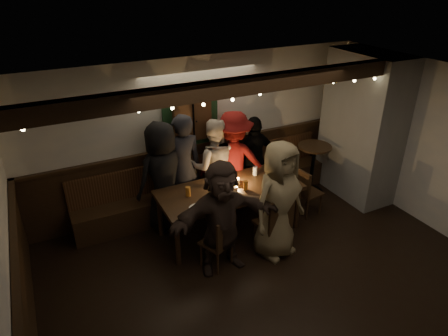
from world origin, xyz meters
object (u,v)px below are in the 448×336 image
person_b (183,168)px  person_g (278,201)px  chair_near_left (221,240)px  person_c (214,167)px  person_f (222,217)px  high_top (313,163)px  chair_end (305,189)px  person_a (163,176)px  person_d (233,161)px  chair_near_right (276,221)px  person_e (254,159)px  dining_table (230,192)px

person_b → person_g: bearing=118.0°
chair_near_left → person_c: (0.56, 1.39, 0.37)m
person_f → person_c: bearing=72.6°
high_top → person_c: bearing=172.1°
chair_end → high_top: bearing=43.9°
person_a → person_d: (1.25, 0.01, -0.01)m
person_b → chair_near_right: bearing=117.9°
person_a → person_d: person_a is taller
person_e → person_g: person_g is taller
chair_near_left → person_e: bearing=46.5°
chair_near_left → person_f: bearing=13.5°
high_top → person_d: person_d is taller
high_top → person_b: 2.45m
person_c → person_g: bearing=124.5°
dining_table → person_f: 0.86m
person_a → person_f: 1.41m
dining_table → high_top: size_ratio=2.30×
chair_end → person_c: bearing=148.4°
dining_table → person_c: size_ratio=1.31×
high_top → person_f: 2.67m
chair_near_left → chair_end: size_ratio=0.98×
dining_table → chair_near_left: dining_table is taller
dining_table → person_b: (-0.48, 0.73, 0.20)m
dining_table → person_d: 0.79m
chair_near_left → high_top: bearing=24.9°
person_b → person_g: size_ratio=1.03×
dining_table → chair_end: 1.39m
person_a → person_b: size_ratio=0.97×
chair_end → dining_table: bearing=174.8°
person_g → dining_table: bearing=104.0°
dining_table → person_g: size_ratio=1.24×
chair_near_left → chair_near_right: bearing=-3.6°
person_b → high_top: bearing=171.1°
dining_table → person_f: (-0.48, -0.70, 0.11)m
person_e → person_f: (-1.34, -1.43, 0.04)m
high_top → person_e: size_ratio=0.61×
chair_near_right → dining_table: bearing=115.6°
person_d → person_e: size_ratio=1.11×
chair_near_right → person_g: person_g is taller
chair_near_left → person_b: size_ratio=0.46×
person_b → person_g: 1.72m
person_a → person_g: person_g is taller
person_c → person_d: person_d is taller
high_top → person_g: person_g is taller
person_d → person_g: (-0.04, -1.43, 0.01)m
dining_table → person_c: (0.05, 0.68, 0.12)m
chair_near_right → chair_near_left: bearing=176.4°
dining_table → chair_near_right: (0.37, -0.76, -0.18)m
chair_end → person_g: bearing=-147.2°
high_top → chair_near_left: bearing=-155.1°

